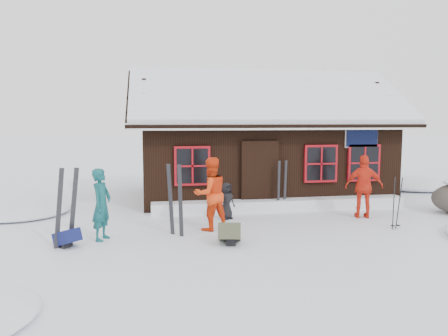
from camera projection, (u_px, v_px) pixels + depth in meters
The scene contains 14 objects.
ground at pixel (248, 231), 10.50m from camera, with size 120.00×120.00×0.00m, color white.
mountain_hut at pixel (259, 151), 15.45m from camera, with size 8.90×6.09×4.42m.
snow_drift at pixel (281, 204), 12.93m from camera, with size 7.60×0.60×0.35m, color white.
snow_mounds at pixel (290, 213), 12.60m from camera, with size 20.60×13.20×0.48m.
skier_teal at pixel (102, 204), 9.67m from camera, with size 0.59×0.38×1.61m, color #115053.
skier_orange_left at pixel (211, 194), 10.56m from camera, with size 0.86×0.67×1.78m, color #EB3D10.
skier_orange_right at pixel (364, 187), 11.86m from camera, with size 1.01×0.42×1.73m, color red.
skier_crouched at pixel (227, 201), 11.75m from camera, with size 0.49×0.32×0.99m, color black.
ski_pair_left at pixel (66, 209), 9.16m from camera, with size 0.56×0.22×1.73m.
ski_pair_mid at pixel (175, 201), 10.08m from camera, with size 0.37×0.31×1.71m.
ski_pair_right at pixel (282, 187), 12.83m from camera, with size 0.35×0.18×1.53m.
ski_poles at pixel (396, 204), 10.68m from camera, with size 0.24×0.12×1.32m.
backpack_blue at pixel (67, 240), 9.22m from camera, with size 0.38×0.51×0.28m, color #12184F.
backpack_olive at pixel (230, 236), 9.45m from camera, with size 0.48×0.64×0.35m, color #474934.
Camera 1 is at (-2.27, -10.03, 2.68)m, focal length 35.00 mm.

